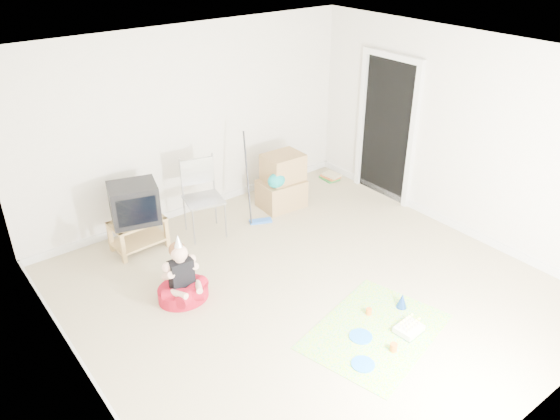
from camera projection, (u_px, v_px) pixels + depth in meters
ground at (308, 290)px, 6.23m from camera, size 5.00×5.00×0.00m
doorway_recess at (387, 130)px, 7.91m from camera, size 0.02×0.90×2.05m
tv_stand at (138, 232)px, 6.89m from camera, size 0.68×0.44×0.41m
crt_tv at (134, 203)px, 6.69m from camera, size 0.68×0.61×0.49m
folding_chair at (204, 200)px, 7.10m from camera, size 0.56×0.55×1.05m
cardboard_boxes at (282, 182)px, 7.86m from camera, size 0.66×0.52×0.79m
floor_mop at (260, 206)px, 7.48m from camera, size 0.33×0.39×1.24m
book_pile at (330, 176)px, 8.83m from camera, size 0.24×0.30×0.10m
seated_woman at (183, 285)px, 6.01m from camera, size 0.60×0.60×0.82m
party_mat at (375, 331)px, 5.60m from camera, size 1.69×1.40×0.01m
birthday_cake at (409, 329)px, 5.58m from camera, size 0.29×0.24×0.14m
blue_plate_near at (361, 336)px, 5.52m from camera, size 0.33×0.33×0.01m
blue_plate_far at (363, 364)px, 5.18m from camera, size 0.25×0.25×0.01m
orange_cup_near at (369, 311)px, 5.82m from camera, size 0.08×0.08×0.07m
orange_cup_far at (394, 347)px, 5.33m from camera, size 0.10×0.10×0.08m
blue_party_hat at (402, 301)px, 5.91m from camera, size 0.17×0.17×0.17m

